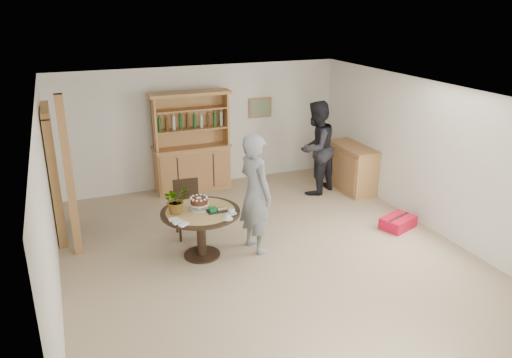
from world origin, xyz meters
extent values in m
plane|color=tan|center=(0.00, 0.00, 0.00)|extent=(7.00, 7.00, 0.00)
cube|color=white|center=(0.00, 3.50, 1.25)|extent=(6.00, 0.04, 2.50)
cube|color=white|center=(0.00, -3.50, 1.25)|extent=(6.00, 0.04, 2.50)
cube|color=white|center=(-3.00, 0.00, 1.25)|extent=(0.04, 7.00, 2.50)
cube|color=white|center=(3.00, 0.00, 1.25)|extent=(0.04, 7.00, 2.50)
cube|color=white|center=(0.00, 0.00, 2.50)|extent=(6.00, 7.00, 0.04)
cube|color=#B0764A|center=(1.30, 3.47, 1.55)|extent=(0.52, 0.03, 0.42)
cube|color=#59724C|center=(1.30, 3.45, 1.55)|extent=(0.44, 0.02, 0.34)
cube|color=black|center=(-2.94, 2.00, 1.05)|extent=(0.10, 0.90, 2.10)
cube|color=tan|center=(-2.92, 1.50, 1.05)|extent=(0.12, 0.10, 2.10)
cube|color=tan|center=(-2.92, 2.50, 1.05)|extent=(0.12, 0.10, 2.10)
cube|color=tan|center=(-2.92, 2.00, 2.13)|extent=(0.12, 1.10, 0.10)
cube|color=#B0764A|center=(-2.70, 1.20, 1.25)|extent=(0.12, 0.12, 2.50)
cube|color=tan|center=(-0.30, 3.24, 0.45)|extent=(1.50, 0.50, 0.90)
cube|color=#B0764A|center=(-0.30, 3.24, 0.92)|extent=(1.56, 0.54, 0.04)
cube|color=tan|center=(-0.30, 3.34, 1.47)|extent=(1.50, 0.04, 1.06)
cube|color=tan|center=(-1.03, 3.19, 1.47)|extent=(0.04, 0.34, 1.06)
cube|color=tan|center=(0.43, 3.19, 1.47)|extent=(0.04, 0.34, 1.06)
cube|color=#B0764A|center=(-0.30, 3.19, 1.30)|extent=(1.44, 0.32, 0.03)
cube|color=#B0764A|center=(-0.30, 3.19, 1.70)|extent=(1.44, 0.32, 0.03)
cube|color=tan|center=(-0.30, 3.19, 2.01)|extent=(1.62, 0.40, 0.06)
cylinder|color=#194C1E|center=(-0.86, 3.19, 1.46)|extent=(0.07, 0.07, 0.28)
cylinder|color=#4C2D14|center=(-0.70, 3.19, 1.46)|extent=(0.07, 0.07, 0.28)
cylinder|color=#B2BFB2|center=(-0.54, 3.19, 1.46)|extent=(0.07, 0.07, 0.28)
cylinder|color=#194C1E|center=(-0.38, 3.19, 1.46)|extent=(0.07, 0.07, 0.28)
cylinder|color=#4C2D14|center=(-0.22, 3.19, 1.46)|extent=(0.07, 0.07, 0.28)
cylinder|color=#B2BFB2|center=(-0.06, 3.19, 1.46)|extent=(0.07, 0.07, 0.28)
cylinder|color=#194C1E|center=(0.10, 3.19, 1.46)|extent=(0.07, 0.07, 0.28)
cylinder|color=#4C2D14|center=(0.26, 3.19, 1.46)|extent=(0.07, 0.07, 0.28)
cube|color=tan|center=(2.74, 2.00, 0.45)|extent=(0.50, 1.20, 0.90)
cube|color=#B0764A|center=(2.74, 2.00, 0.92)|extent=(0.54, 1.26, 0.04)
cylinder|color=black|center=(-0.93, 0.40, 0.73)|extent=(1.20, 1.20, 0.04)
cylinder|color=black|center=(-0.93, 0.40, 0.36)|extent=(0.14, 0.14, 0.70)
cylinder|color=black|center=(-0.93, 0.40, 0.01)|extent=(0.56, 0.56, 0.03)
cylinder|color=tan|center=(-0.93, 0.40, 0.76)|extent=(1.04, 1.04, 0.01)
cube|color=black|center=(-0.93, 1.15, 0.45)|extent=(0.45, 0.45, 0.04)
cube|color=black|center=(-0.92, 1.34, 0.70)|extent=(0.42, 0.06, 0.46)
cube|color=black|center=(-0.92, 1.34, 0.92)|extent=(0.42, 0.07, 0.05)
cube|color=black|center=(-1.13, 0.98, 0.22)|extent=(0.04, 0.04, 0.44)
cube|color=black|center=(-0.77, 0.95, 0.22)|extent=(0.03, 0.03, 0.44)
cube|color=black|center=(-1.10, 1.34, 0.22)|extent=(0.04, 0.04, 0.44)
cube|color=black|center=(-0.74, 1.31, 0.22)|extent=(0.03, 0.04, 0.44)
cylinder|color=white|center=(-0.93, 0.45, 0.77)|extent=(0.28, 0.28, 0.01)
cylinder|color=white|center=(-0.93, 0.45, 0.81)|extent=(0.05, 0.05, 0.08)
cylinder|color=white|center=(-0.93, 0.45, 0.85)|extent=(0.30, 0.30, 0.01)
cylinder|color=#432113|center=(-0.93, 0.45, 0.90)|extent=(0.26, 0.26, 0.09)
cylinder|color=white|center=(-0.93, 0.45, 0.95)|extent=(0.08, 0.08, 0.01)
sphere|color=white|center=(-0.81, 0.45, 0.95)|extent=(0.04, 0.04, 0.04)
sphere|color=white|center=(-0.83, 0.51, 0.95)|extent=(0.04, 0.04, 0.04)
sphere|color=white|center=(-0.87, 0.55, 0.95)|extent=(0.04, 0.04, 0.04)
sphere|color=white|center=(-0.93, 0.57, 0.95)|extent=(0.04, 0.04, 0.04)
sphere|color=white|center=(-0.99, 0.55, 0.95)|extent=(0.04, 0.04, 0.04)
sphere|color=white|center=(-1.04, 0.51, 0.95)|extent=(0.04, 0.04, 0.04)
sphere|color=white|center=(-1.05, 0.45, 0.95)|extent=(0.04, 0.04, 0.04)
sphere|color=white|center=(-1.04, 0.39, 0.95)|extent=(0.04, 0.04, 0.04)
sphere|color=white|center=(-0.99, 0.34, 0.95)|extent=(0.04, 0.04, 0.04)
sphere|color=white|center=(-0.93, 0.33, 0.95)|extent=(0.04, 0.04, 0.04)
sphere|color=white|center=(-0.87, 0.34, 0.95)|extent=(0.04, 0.04, 0.04)
sphere|color=white|center=(-0.83, 0.39, 0.95)|extent=(0.04, 0.04, 0.04)
imported|color=#3F7233|center=(-1.28, 0.45, 0.97)|extent=(0.47, 0.44, 0.42)
cube|color=black|center=(-0.71, 0.28, 0.77)|extent=(0.30, 0.20, 0.01)
cube|color=#0C6E2D|center=(-0.77, 0.28, 0.80)|extent=(0.10, 0.10, 0.06)
cube|color=#0C6E2D|center=(-0.77, 0.28, 0.83)|extent=(0.11, 0.02, 0.01)
cylinder|color=silver|center=(-0.53, 0.12, 0.76)|extent=(0.15, 0.15, 0.01)
imported|color=silver|center=(-0.53, 0.12, 0.81)|extent=(0.10, 0.10, 0.08)
cylinder|color=silver|center=(-0.65, -0.05, 0.76)|extent=(0.15, 0.15, 0.01)
imported|color=silver|center=(-0.65, -0.05, 0.81)|extent=(0.08, 0.08, 0.07)
cube|color=white|center=(-1.38, 0.20, 0.78)|extent=(0.14, 0.08, 0.03)
cube|color=white|center=(-1.35, 0.08, 0.78)|extent=(0.16, 0.11, 0.03)
cube|color=white|center=(-1.29, -0.02, 0.78)|extent=(0.16, 0.14, 0.03)
imported|color=slate|center=(-0.08, 0.30, 0.95)|extent=(0.59, 0.77, 1.90)
imported|color=black|center=(1.96, 2.13, 0.95)|extent=(1.15, 1.08, 1.89)
cube|color=red|center=(2.50, 0.09, 0.10)|extent=(0.70, 0.59, 0.20)
cube|color=black|center=(2.50, 0.09, 0.20)|extent=(0.54, 0.23, 0.01)
camera|label=1|loc=(-2.73, -6.29, 3.76)|focal=35.00mm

